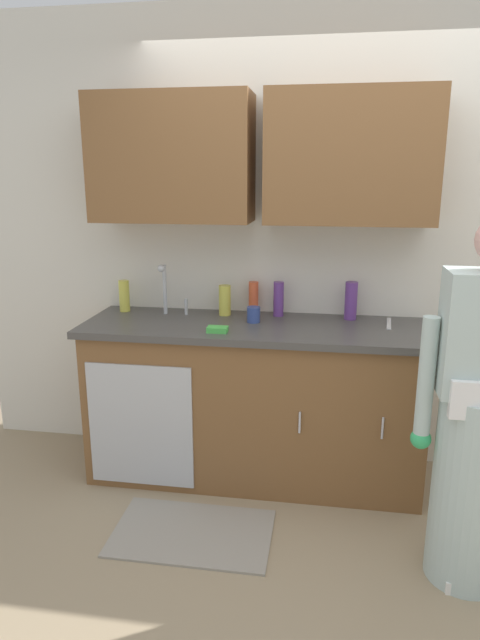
# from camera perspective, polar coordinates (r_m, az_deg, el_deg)

# --- Properties ---
(ground_plane) EXTENTS (9.00, 9.00, 0.00)m
(ground_plane) POSITION_cam_1_polar(r_m,az_deg,el_deg) (2.92, 11.05, -22.77)
(ground_plane) COLOR #998466
(kitchen_wall_with_uppers) EXTENTS (4.80, 0.44, 2.70)m
(kitchen_wall_with_uppers) POSITION_cam_1_polar(r_m,az_deg,el_deg) (3.33, 9.43, 9.57)
(kitchen_wall_with_uppers) COLOR silver
(kitchen_wall_with_uppers) RESTS_ON ground
(counter_cabinet) EXTENTS (1.90, 0.62, 0.90)m
(counter_cabinet) POSITION_cam_1_polar(r_m,az_deg,el_deg) (3.32, 1.40, -8.61)
(counter_cabinet) COLOR brown
(counter_cabinet) RESTS_ON ground
(countertop) EXTENTS (1.96, 0.66, 0.04)m
(countertop) POSITION_cam_1_polar(r_m,az_deg,el_deg) (3.16, 1.51, -0.76)
(countertop) COLOR #474442
(countertop) RESTS_ON counter_cabinet
(sink) EXTENTS (0.50, 0.36, 0.35)m
(sink) POSITION_cam_1_polar(r_m,az_deg,el_deg) (3.27, -7.70, -0.23)
(sink) COLOR #B7BABF
(sink) RESTS_ON counter_cabinet
(person_at_sink) EXTENTS (0.55, 0.34, 1.62)m
(person_at_sink) POSITION_cam_1_polar(r_m,az_deg,el_deg) (2.61, 23.32, -10.89)
(person_at_sink) COLOR white
(person_at_sink) RESTS_ON ground
(floor_mat) EXTENTS (0.80, 0.50, 0.01)m
(floor_mat) POSITION_cam_1_polar(r_m,az_deg,el_deg) (3.02, -4.92, -20.98)
(floor_mat) COLOR gray
(floor_mat) RESTS_ON ground
(bottle_soap) EXTENTS (0.07, 0.07, 0.18)m
(bottle_soap) POSITION_cam_1_polar(r_m,az_deg,el_deg) (3.33, -1.58, 2.04)
(bottle_soap) COLOR #D8D14C
(bottle_soap) RESTS_ON countertop
(bottle_water_short) EXTENTS (0.06, 0.06, 0.21)m
(bottle_water_short) POSITION_cam_1_polar(r_m,az_deg,el_deg) (3.32, 3.99, 2.17)
(bottle_water_short) COLOR #66388C
(bottle_water_short) RESTS_ON countertop
(bottle_cleaner_spray) EXTENTS (0.06, 0.06, 0.20)m
(bottle_cleaner_spray) POSITION_cam_1_polar(r_m,az_deg,el_deg) (3.36, 1.40, 2.30)
(bottle_cleaner_spray) COLOR #E05933
(bottle_cleaner_spray) RESTS_ON countertop
(bottle_dish_liquid) EXTENTS (0.06, 0.06, 0.19)m
(bottle_dish_liquid) POSITION_cam_1_polar(r_m,az_deg,el_deg) (3.50, -11.82, 2.44)
(bottle_dish_liquid) COLOR #D8D14C
(bottle_dish_liquid) RESTS_ON countertop
(bottle_water_tall) EXTENTS (0.07, 0.07, 0.22)m
(bottle_water_tall) POSITION_cam_1_polar(r_m,az_deg,el_deg) (3.30, 11.35, 1.96)
(bottle_water_tall) COLOR #66388C
(bottle_water_tall) RESTS_ON countertop
(cup_by_sink) EXTENTS (0.08, 0.08, 0.09)m
(cup_by_sink) POSITION_cam_1_polar(r_m,az_deg,el_deg) (3.18, 1.40, 0.57)
(cup_by_sink) COLOR #33478C
(cup_by_sink) RESTS_ON countertop
(knife_on_counter) EXTENTS (0.05, 0.24, 0.01)m
(knife_on_counter) POSITION_cam_1_polar(r_m,az_deg,el_deg) (3.26, 15.08, -0.36)
(knife_on_counter) COLOR silver
(knife_on_counter) RESTS_ON countertop
(sponge) EXTENTS (0.11, 0.07, 0.03)m
(sponge) POSITION_cam_1_polar(r_m,az_deg,el_deg) (2.99, -2.34, -0.98)
(sponge) COLOR #4CBF4C
(sponge) RESTS_ON countertop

